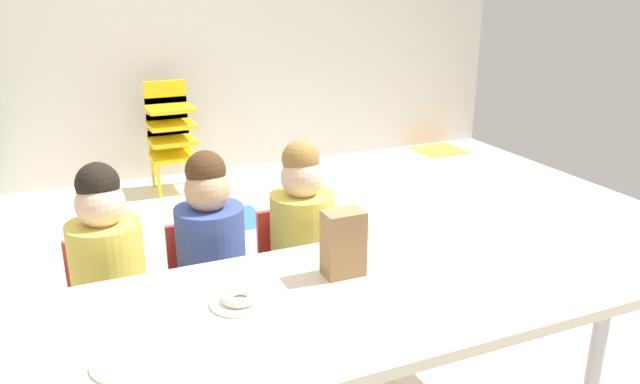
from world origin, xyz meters
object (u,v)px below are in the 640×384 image
at_px(paper_bag_brown, 343,243).
at_px(kid_chair_yellow_stack, 170,129).
at_px(paper_plate_center_table, 127,363).
at_px(seated_child_middle_seat, 210,245).
at_px(paper_plate_near_edge, 240,302).
at_px(seated_child_near_camera, 107,262).
at_px(donut_powdered_on_plate, 240,297).
at_px(seated_child_far_right, 302,230).
at_px(craft_table, 307,316).

bearing_deg(paper_bag_brown, kid_chair_yellow_stack, 90.53).
height_order(kid_chair_yellow_stack, paper_plate_center_table, kid_chair_yellow_stack).
distance_m(seated_child_middle_seat, paper_plate_near_edge, 0.55).
distance_m(kid_chair_yellow_stack, paper_bag_brown, 2.88).
distance_m(seated_child_near_camera, kid_chair_yellow_stack, 2.47).
distance_m(kid_chair_yellow_stack, donut_powdered_on_plate, 2.94).
bearing_deg(kid_chair_yellow_stack, donut_powdered_on_plate, -96.66).
relative_size(seated_child_middle_seat, paper_plate_center_table, 5.10).
height_order(paper_plate_near_edge, donut_powdered_on_plate, donut_powdered_on_plate).
relative_size(seated_child_far_right, paper_plate_near_edge, 5.10).
relative_size(craft_table, paper_plate_near_edge, 10.42).
height_order(craft_table, paper_plate_center_table, paper_plate_center_table).
height_order(craft_table, donut_powdered_on_plate, donut_powdered_on_plate).
height_order(seated_child_far_right, paper_plate_near_edge, seated_child_far_right).
bearing_deg(paper_bag_brown, paper_plate_near_edge, -171.78).
xyz_separation_m(craft_table, kid_chair_yellow_stack, (0.15, 2.99, -0.09)).
bearing_deg(paper_plate_near_edge, paper_bag_brown, 8.22).
height_order(seated_child_near_camera, paper_plate_center_table, seated_child_near_camera).
height_order(craft_table, seated_child_far_right, seated_child_far_right).
distance_m(craft_table, donut_powdered_on_plate, 0.21).
bearing_deg(donut_powdered_on_plate, paper_plate_center_table, -152.66).
height_order(seated_child_middle_seat, donut_powdered_on_plate, seated_child_middle_seat).
distance_m(paper_plate_center_table, donut_powdered_on_plate, 0.39).
distance_m(seated_child_near_camera, paper_plate_near_edge, 0.64).
xyz_separation_m(seated_child_near_camera, seated_child_far_right, (0.75, -0.00, 0.00)).
bearing_deg(seated_child_middle_seat, seated_child_near_camera, 180.00).
distance_m(seated_child_far_right, paper_plate_near_edge, 0.69).
bearing_deg(kid_chair_yellow_stack, paper_bag_brown, -89.47).
xyz_separation_m(paper_bag_brown, paper_plate_center_table, (-0.72, -0.23, -0.11)).
distance_m(seated_child_middle_seat, kid_chair_yellow_stack, 2.39).
xyz_separation_m(seated_child_far_right, kid_chair_yellow_stack, (-0.08, 2.37, -0.10)).
distance_m(paper_bag_brown, paper_plate_center_table, 0.76).
relative_size(kid_chair_yellow_stack, donut_powdered_on_plate, 7.35).
height_order(seated_child_near_camera, seated_child_middle_seat, same).
bearing_deg(paper_plate_center_table, seated_child_near_camera, 88.33).
xyz_separation_m(kid_chair_yellow_stack, paper_plate_near_edge, (-0.34, -2.92, 0.14)).
bearing_deg(seated_child_near_camera, paper_plate_near_edge, -58.90).
relative_size(craft_table, seated_child_middle_seat, 2.04).
bearing_deg(seated_child_near_camera, craft_table, -50.24).
relative_size(kid_chair_yellow_stack, paper_bag_brown, 3.64).
xyz_separation_m(seated_child_middle_seat, kid_chair_yellow_stack, (0.30, 2.37, -0.10)).
height_order(kid_chair_yellow_stack, donut_powdered_on_plate, kid_chair_yellow_stack).
relative_size(seated_child_far_right, paper_plate_center_table, 5.10).
distance_m(kid_chair_yellow_stack, paper_plate_center_table, 3.18).
relative_size(seated_child_middle_seat, paper_plate_near_edge, 5.10).
distance_m(seated_child_near_camera, paper_plate_center_table, 0.73).
bearing_deg(craft_table, seated_child_far_right, 69.28).
xyz_separation_m(seated_child_middle_seat, paper_plate_center_table, (-0.40, -0.73, 0.04)).
bearing_deg(paper_plate_near_edge, seated_child_near_camera, 121.10).
bearing_deg(paper_plate_near_edge, seated_child_middle_seat, 85.20).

